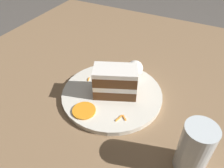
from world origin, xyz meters
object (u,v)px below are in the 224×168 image
object	(u,v)px
orange_garnish	(84,111)
cream_dollop	(135,69)
plate	(112,94)
cake_slice	(115,82)
drinking_glass	(194,151)

from	to	relation	value
orange_garnish	cream_dollop	bearing A→B (deg)	-15.72
plate	cake_slice	world-z (taller)	cake_slice
plate	drinking_glass	distance (m)	0.29
cake_slice	orange_garnish	world-z (taller)	cake_slice
cream_dollop	drinking_glass	size ratio (longest dim) A/B	0.46
cream_dollop	orange_garnish	distance (m)	0.23
cream_dollop	drinking_glass	world-z (taller)	drinking_glass
plate	cream_dollop	xyz separation A→B (m)	(0.11, -0.03, 0.03)
cake_slice	orange_garnish	size ratio (longest dim) A/B	2.15
plate	cream_dollop	world-z (taller)	cream_dollop
cake_slice	cream_dollop	bearing A→B (deg)	-31.31
drinking_glass	cake_slice	bearing A→B (deg)	63.02
cream_dollop	orange_garnish	size ratio (longest dim) A/B	0.90
cake_slice	orange_garnish	bearing A→B (deg)	133.74
orange_garnish	drinking_glass	world-z (taller)	drinking_glass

